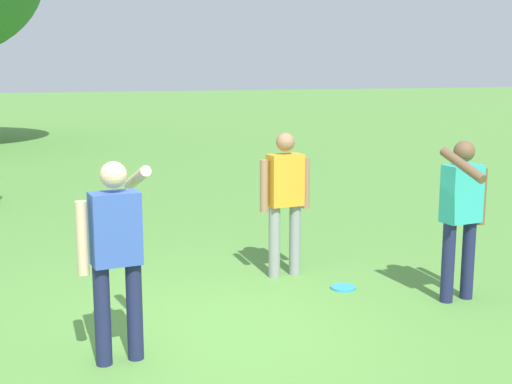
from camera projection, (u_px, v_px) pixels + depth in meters
name	position (u px, v px, depth m)	size (l,w,h in m)	color
ground_plane	(208.00, 337.00, 6.03)	(120.00, 120.00, 0.00)	#568E3D
person_thrower	(462.00, 208.00, 6.79)	(0.61, 0.72, 1.64)	#1E234C
person_catcher	(116.00, 246.00, 5.36)	(0.61, 0.72, 1.64)	#1E234C
person_bystander	(285.00, 195.00, 7.62)	(0.61, 0.25, 1.64)	gray
frisbee	(343.00, 287.00, 7.33)	(0.27, 0.27, 0.03)	#2D9EDB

